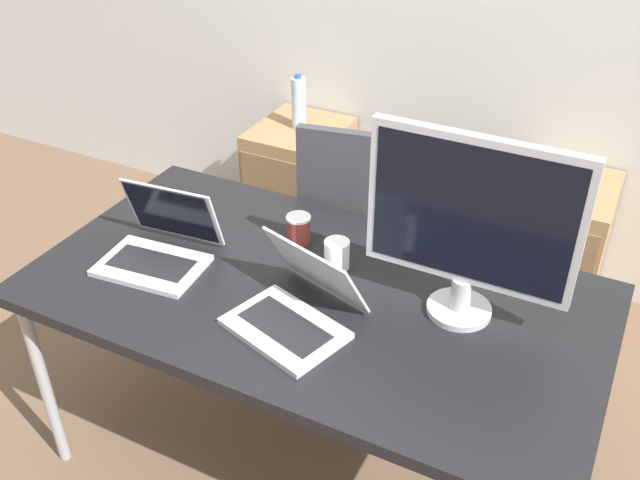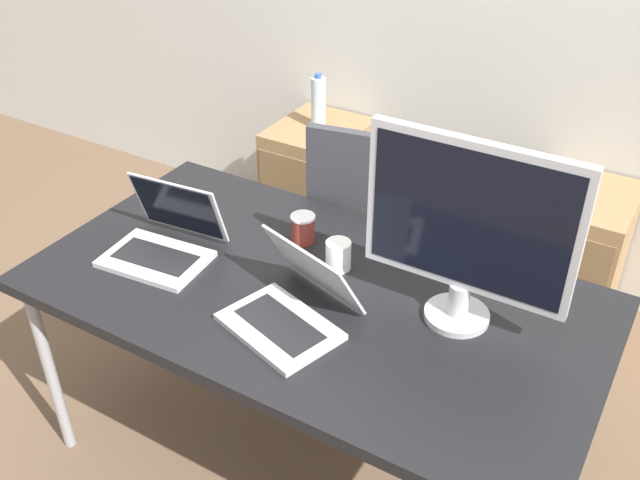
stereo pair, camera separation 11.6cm
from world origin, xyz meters
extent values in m
plane|color=brown|center=(0.00, 0.00, 0.00)|extent=(14.00, 14.00, 0.00)
cube|color=black|center=(0.00, 0.00, 0.75)|extent=(1.73, 0.93, 0.04)
cylinder|color=#99999E|center=(-0.81, -0.40, 0.36)|extent=(0.04, 0.04, 0.73)
cylinder|color=#99999E|center=(-0.81, 0.40, 0.36)|extent=(0.04, 0.04, 0.73)
cylinder|color=#99999E|center=(0.81, 0.40, 0.36)|extent=(0.04, 0.04, 0.73)
cylinder|color=#232326|center=(-0.15, 0.79, 0.02)|extent=(0.56, 0.56, 0.04)
cylinder|color=gray|center=(-0.15, 0.79, 0.22)|extent=(0.05, 0.05, 0.37)
cube|color=#38383D|center=(-0.15, 0.79, 0.41)|extent=(0.56, 0.56, 0.07)
cube|color=#38383D|center=(-0.10, 0.54, 0.74)|extent=(0.44, 0.12, 0.60)
cube|color=#99754C|center=(-0.72, 1.24, 0.32)|extent=(0.41, 0.47, 0.65)
cube|color=olive|center=(-0.72, 1.00, 0.32)|extent=(0.37, 0.01, 0.52)
cube|color=#99754C|center=(0.54, 1.24, 0.32)|extent=(0.41, 0.47, 0.65)
cube|color=olive|center=(0.54, 1.00, 0.32)|extent=(0.37, 0.01, 0.52)
cylinder|color=silver|center=(-0.72, 1.24, 0.77)|extent=(0.07, 0.07, 0.24)
cylinder|color=#3359B2|center=(-0.72, 1.24, 0.90)|extent=(0.03, 0.03, 0.02)
cube|color=silver|center=(-0.50, -0.13, 0.78)|extent=(0.34, 0.25, 0.02)
cube|color=black|center=(-0.50, -0.13, 0.79)|extent=(0.27, 0.15, 0.00)
cube|color=silver|center=(-0.51, 0.01, 0.89)|extent=(0.33, 0.11, 0.22)
cube|color=black|center=(-0.51, 0.00, 0.90)|extent=(0.30, 0.09, 0.20)
cube|color=silver|center=(0.02, -0.21, 0.78)|extent=(0.37, 0.31, 0.02)
cube|color=black|center=(0.02, -0.21, 0.79)|extent=(0.29, 0.20, 0.00)
cube|color=silver|center=(0.04, -0.05, 0.89)|extent=(0.34, 0.20, 0.20)
cube|color=black|center=(0.04, -0.06, 0.89)|extent=(0.31, 0.18, 0.18)
cylinder|color=#B7B7BC|center=(0.43, 0.09, 0.78)|extent=(0.19, 0.19, 0.02)
cylinder|color=#B7B7BC|center=(0.43, 0.09, 0.84)|extent=(0.06, 0.06, 0.10)
cube|color=#B7B7BC|center=(0.43, 0.09, 1.11)|extent=(0.58, 0.03, 0.44)
cube|color=black|center=(0.43, 0.08, 1.11)|extent=(0.54, 0.00, 0.40)
cylinder|color=white|center=(0.01, 0.13, 0.82)|extent=(0.08, 0.08, 0.10)
cylinder|color=maroon|center=(-0.16, 0.21, 0.81)|extent=(0.08, 0.08, 0.09)
cylinder|color=white|center=(-0.16, 0.21, 0.86)|extent=(0.08, 0.08, 0.01)
camera|label=1|loc=(0.79, -1.52, 2.08)|focal=40.00mm
camera|label=2|loc=(0.90, -1.46, 2.08)|focal=40.00mm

